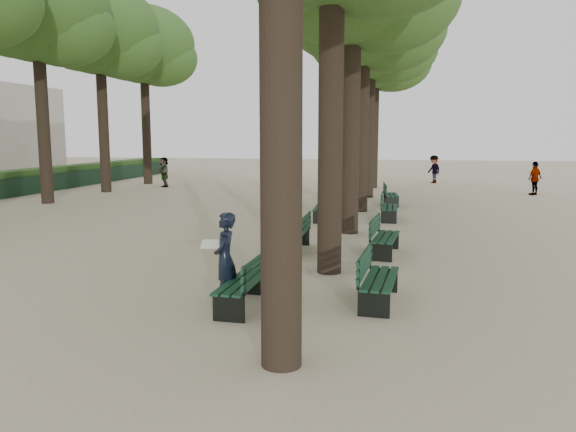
# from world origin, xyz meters

# --- Properties ---
(ground) EXTENTS (120.00, 120.00, 0.00)m
(ground) POSITION_xyz_m (0.00, 0.00, 0.00)
(ground) COLOR #C0B091
(ground) RESTS_ON ground
(tree_central_3) EXTENTS (6.00, 6.00, 9.95)m
(tree_central_3) POSITION_xyz_m (1.50, 13.00, 7.65)
(tree_central_3) COLOR #33261C
(tree_central_3) RESTS_ON ground
(tree_central_4) EXTENTS (6.00, 6.00, 9.95)m
(tree_central_4) POSITION_xyz_m (1.50, 18.00, 7.65)
(tree_central_4) COLOR #33261C
(tree_central_4) RESTS_ON ground
(tree_central_5) EXTENTS (6.00, 6.00, 9.95)m
(tree_central_5) POSITION_xyz_m (1.50, 23.00, 7.65)
(tree_central_5) COLOR #33261C
(tree_central_5) RESTS_ON ground
(tree_far_3) EXTENTS (6.00, 6.00, 10.45)m
(tree_far_3) POSITION_xyz_m (-12.00, 13.00, 8.14)
(tree_far_3) COLOR #33261C
(tree_far_3) RESTS_ON ground
(tree_far_4) EXTENTS (6.00, 6.00, 10.45)m
(tree_far_4) POSITION_xyz_m (-12.00, 18.00, 8.14)
(tree_far_4) COLOR #33261C
(tree_far_4) RESTS_ON ground
(tree_far_5) EXTENTS (6.00, 6.00, 10.45)m
(tree_far_5) POSITION_xyz_m (-12.00, 23.00, 8.14)
(tree_far_5) COLOR #33261C
(tree_far_5) RESTS_ON ground
(bench_left_0) EXTENTS (0.63, 1.82, 0.92)m
(bench_left_0) POSITION_xyz_m (0.37, 0.26, 0.27)
(bench_left_0) COLOR black
(bench_left_0) RESTS_ON ground
(bench_left_1) EXTENTS (0.59, 1.81, 0.92)m
(bench_left_1) POSITION_xyz_m (0.37, 5.06, 0.27)
(bench_left_1) COLOR black
(bench_left_1) RESTS_ON ground
(bench_left_2) EXTENTS (0.65, 1.82, 0.92)m
(bench_left_2) POSITION_xyz_m (0.37, 10.39, 0.27)
(bench_left_2) COLOR black
(bench_left_2) RESTS_ON ground
(bench_left_3) EXTENTS (0.78, 1.85, 0.92)m
(bench_left_3) POSITION_xyz_m (0.37, 15.01, 0.27)
(bench_left_3) COLOR black
(bench_left_3) RESTS_ON ground
(bench_right_0) EXTENTS (0.70, 1.84, 0.92)m
(bench_right_0) POSITION_xyz_m (2.63, 0.93, 0.27)
(bench_right_0) COLOR black
(bench_right_0) RESTS_ON ground
(bench_right_1) EXTENTS (0.74, 1.85, 0.92)m
(bench_right_1) POSITION_xyz_m (2.63, 5.05, 0.27)
(bench_right_1) COLOR black
(bench_right_1) RESTS_ON ground
(bench_right_2) EXTENTS (0.58, 1.80, 0.92)m
(bench_right_2) POSITION_xyz_m (2.63, 10.87, 0.27)
(bench_right_2) COLOR black
(bench_right_2) RESTS_ON ground
(bench_right_3) EXTENTS (0.72, 1.84, 0.92)m
(bench_right_3) POSITION_xyz_m (2.63, 15.08, 0.27)
(bench_right_3) COLOR black
(bench_right_3) RESTS_ON ground
(man_with_map) EXTENTS (0.63, 0.67, 1.61)m
(man_with_map) POSITION_xyz_m (-0.00, 0.41, 0.81)
(man_with_map) COLOR black
(man_with_map) RESTS_ON ground
(pedestrian_a) EXTENTS (0.50, 0.88, 1.72)m
(pedestrian_a) POSITION_xyz_m (-3.82, 26.04, 0.86)
(pedestrian_a) COLOR #262628
(pedestrian_a) RESTS_ON ground
(pedestrian_c) EXTENTS (0.92, 0.91, 1.65)m
(pedestrian_c) POSITION_xyz_m (9.48, 20.57, 0.83)
(pedestrian_c) COLOR #262628
(pedestrian_c) RESTS_ON ground
(pedestrian_e) EXTENTS (1.22, 1.46, 1.70)m
(pedestrian_e) POSITION_xyz_m (-10.14, 21.16, 0.85)
(pedestrian_e) COLOR #262628
(pedestrian_e) RESTS_ON ground
(pedestrian_b) EXTENTS (0.87, 1.12, 1.71)m
(pedestrian_b) POSITION_xyz_m (5.03, 26.80, 0.85)
(pedestrian_b) COLOR #262628
(pedestrian_b) RESTS_ON ground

